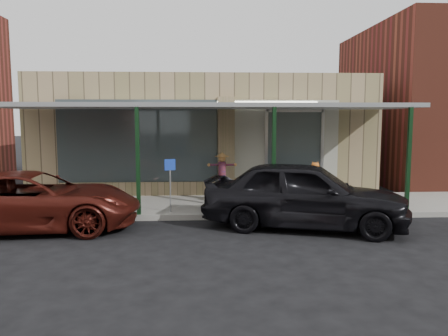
{
  "coord_description": "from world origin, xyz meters",
  "views": [
    {
      "loc": [
        -0.16,
        -9.36,
        2.69
      ],
      "look_at": [
        0.49,
        2.6,
        1.33
      ],
      "focal_mm": 35.0,
      "sensor_mm": 36.0,
      "label": 1
    }
  ],
  "objects": [
    {
      "name": "storefront",
      "position": [
        -0.0,
        8.16,
        2.09
      ],
      "size": [
        12.0,
        6.25,
        4.2
      ],
      "color": "#977F5D",
      "rests_on": "ground"
    },
    {
      "name": "sidewalk",
      "position": [
        0.0,
        3.6,
        0.07
      ],
      "size": [
        40.0,
        3.2,
        0.15
      ],
      "primitive_type": "cube",
      "color": "gray",
      "rests_on": "ground"
    },
    {
      "name": "car_maroon",
      "position": [
        -4.22,
        1.25,
        0.71
      ],
      "size": [
        5.29,
        2.76,
        1.42
      ],
      "primitive_type": "imported",
      "rotation": [
        0.0,
        0.0,
        1.65
      ],
      "color": "#47140E",
      "rests_on": "ground"
    },
    {
      "name": "ground",
      "position": [
        0.0,
        0.0,
        0.0
      ],
      "size": [
        120.0,
        120.0,
        0.0
      ],
      "primitive_type": "plane",
      "color": "black",
      "rests_on": "ground"
    },
    {
      "name": "barrel_pumpkin",
      "position": [
        -3.71,
        3.41,
        0.38
      ],
      "size": [
        0.6,
        0.6,
        0.66
      ],
      "rotation": [
        0.0,
        0.0,
        -0.09
      ],
      "color": "#472D1C",
      "rests_on": "sidewalk"
    },
    {
      "name": "block_buildings_near",
      "position": [
        2.01,
        9.2,
        3.77
      ],
      "size": [
        61.0,
        8.0,
        8.0
      ],
      "color": "brown",
      "rests_on": "ground"
    },
    {
      "name": "handicap_sign",
      "position": [
        -0.98,
        2.4,
        1.08
      ],
      "size": [
        0.29,
        0.13,
        1.45
      ],
      "rotation": [
        0.0,
        0.0,
        0.37
      ],
      "color": "gray",
      "rests_on": "sidewalk"
    },
    {
      "name": "awning",
      "position": [
        0.0,
        3.56,
        3.01
      ],
      "size": [
        12.0,
        3.0,
        3.04
      ],
      "color": "slate",
      "rests_on": "ground"
    },
    {
      "name": "barrel_scarecrow",
      "position": [
        0.51,
        3.96,
        0.66
      ],
      "size": [
        0.91,
        0.69,
        1.51
      ],
      "rotation": [
        0.0,
        0.0,
        -0.21
      ],
      "color": "#472D1C",
      "rests_on": "sidewalk"
    },
    {
      "name": "parked_sedan",
      "position": [
        2.39,
        1.07,
        0.84
      ],
      "size": [
        5.28,
        3.33,
        1.68
      ],
      "rotation": [
        0.0,
        0.0,
        1.27
      ],
      "color": "black",
      "rests_on": "ground"
    }
  ]
}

